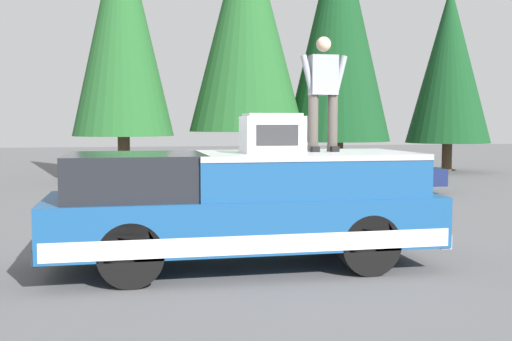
{
  "coord_description": "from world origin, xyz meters",
  "views": [
    {
      "loc": [
        -9.08,
        2.23,
        2.08
      ],
      "look_at": [
        0.08,
        0.34,
        1.35
      ],
      "focal_mm": 43.18,
      "sensor_mm": 36.0,
      "label": 1
    }
  ],
  "objects_px": {
    "pickup_truck": "(243,206)",
    "person_on_truck_bed": "(323,91)",
    "compressor_unit": "(272,133)",
    "parked_car_navy": "(371,174)"
  },
  "relations": [
    {
      "from": "pickup_truck",
      "to": "person_on_truck_bed",
      "type": "relative_size",
      "value": 3.28
    },
    {
      "from": "person_on_truck_bed",
      "to": "pickup_truck",
      "type": "bearing_deg",
      "value": 94.49
    },
    {
      "from": "compressor_unit",
      "to": "parked_car_navy",
      "type": "height_order",
      "value": "compressor_unit"
    },
    {
      "from": "pickup_truck",
      "to": "person_on_truck_bed",
      "type": "distance_m",
      "value": 2.08
    },
    {
      "from": "person_on_truck_bed",
      "to": "parked_car_navy",
      "type": "relative_size",
      "value": 0.41
    },
    {
      "from": "person_on_truck_bed",
      "to": "compressor_unit",
      "type": "bearing_deg",
      "value": 109.08
    },
    {
      "from": "pickup_truck",
      "to": "person_on_truck_bed",
      "type": "xyz_separation_m",
      "value": [
        0.1,
        -1.23,
        1.68
      ]
    },
    {
      "from": "pickup_truck",
      "to": "parked_car_navy",
      "type": "height_order",
      "value": "pickup_truck"
    },
    {
      "from": "person_on_truck_bed",
      "to": "parked_car_navy",
      "type": "bearing_deg",
      "value": -26.74
    },
    {
      "from": "parked_car_navy",
      "to": "compressor_unit",
      "type": "bearing_deg",
      "value": 149.64
    }
  ]
}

